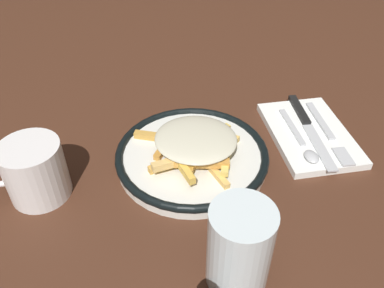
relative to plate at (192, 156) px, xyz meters
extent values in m
plane|color=#452618|center=(0.00, 0.00, -0.01)|extent=(2.60, 2.60, 0.00)
cylinder|color=silver|center=(0.00, 0.00, 0.00)|extent=(0.24, 0.24, 0.02)
torus|color=black|center=(0.00, 0.00, 0.01)|extent=(0.25, 0.25, 0.01)
cube|color=gold|center=(0.00, 0.04, 0.02)|extent=(0.09, 0.04, 0.01)
cube|color=#CD8C43|center=(-0.01, -0.02, 0.01)|extent=(0.04, 0.08, 0.01)
cube|color=gold|center=(0.00, -0.03, 0.01)|extent=(0.02, 0.06, 0.01)
cube|color=gold|center=(0.00, 0.02, 0.02)|extent=(0.05, 0.08, 0.01)
cube|color=#E8B866|center=(0.04, 0.03, 0.02)|extent=(0.07, 0.02, 0.01)
cube|color=#C68C41|center=(0.01, -0.02, 0.03)|extent=(0.04, 0.07, 0.01)
cube|color=#EDB75C|center=(-0.02, 0.05, 0.01)|extent=(0.03, 0.07, 0.01)
cube|color=gold|center=(0.04, -0.02, 0.01)|extent=(0.05, 0.06, 0.01)
cube|color=#E5B060|center=(-0.03, -0.01, 0.01)|extent=(0.08, 0.02, 0.01)
cube|color=gold|center=(0.04, -0.05, 0.01)|extent=(0.09, 0.05, 0.01)
cube|color=gold|center=(0.00, -0.04, 0.02)|extent=(0.08, 0.03, 0.01)
cube|color=gold|center=(-0.01, 0.01, 0.03)|extent=(0.09, 0.02, 0.01)
cube|color=gold|center=(-0.04, 0.00, 0.02)|extent=(0.03, 0.07, 0.01)
cube|color=gold|center=(0.04, 0.02, 0.01)|extent=(0.08, 0.04, 0.01)
cube|color=#E6B55D|center=(0.00, 0.01, 0.02)|extent=(0.08, 0.05, 0.01)
cube|color=#EAC85E|center=(-0.04, 0.04, 0.02)|extent=(0.03, 0.06, 0.01)
cube|color=#F2BE57|center=(-0.01, -0.02, 0.02)|extent=(0.07, 0.03, 0.01)
cube|color=#E4B056|center=(0.01, 0.00, 0.01)|extent=(0.02, 0.06, 0.01)
cube|color=gold|center=(0.00, 0.01, 0.03)|extent=(0.08, 0.03, 0.01)
cube|color=#DBB64F|center=(-0.04, -0.02, 0.02)|extent=(0.06, 0.04, 0.01)
cube|color=#EBB847|center=(0.03, 0.04, 0.02)|extent=(0.03, 0.09, 0.01)
cube|color=orange|center=(0.01, -0.01, 0.02)|extent=(0.06, 0.09, 0.01)
cube|color=#E6B755|center=(-0.05, 0.01, 0.01)|extent=(0.06, 0.06, 0.01)
cube|color=gold|center=(-0.01, -0.01, 0.01)|extent=(0.08, 0.03, 0.01)
ellipsoid|color=beige|center=(-0.01, 0.00, 0.03)|extent=(0.17, 0.17, 0.02)
cube|color=#20632F|center=(0.00, -0.01, 0.04)|extent=(0.00, 0.00, 0.00)
cube|color=#345F27|center=(0.00, -0.02, 0.04)|extent=(0.00, 0.00, 0.00)
cube|color=#305924|center=(-0.03, 0.00, 0.04)|extent=(0.00, 0.00, 0.00)
cube|color=#39651E|center=(0.02, -0.01, 0.04)|extent=(0.00, 0.00, 0.00)
cube|color=#226B31|center=(0.01, -0.04, 0.04)|extent=(0.00, 0.00, 0.00)
cube|color=white|center=(-0.22, -0.02, -0.01)|extent=(0.14, 0.20, 0.01)
cube|color=silver|center=(-0.25, -0.04, 0.00)|extent=(0.02, 0.11, 0.01)
cube|color=silver|center=(-0.24, 0.06, 0.00)|extent=(0.03, 0.05, 0.00)
cube|color=black|center=(-0.22, -0.08, 0.00)|extent=(0.02, 0.09, 0.01)
cube|color=silver|center=(-0.21, 0.03, 0.00)|extent=(0.03, 0.12, 0.00)
cube|color=silver|center=(-0.19, -0.03, 0.00)|extent=(0.01, 0.10, 0.00)
ellipsoid|color=silver|center=(-0.19, 0.05, 0.00)|extent=(0.02, 0.03, 0.01)
cylinder|color=silver|center=(-0.01, 0.22, 0.05)|extent=(0.08, 0.08, 0.12)
cylinder|color=white|center=(0.24, 0.02, 0.03)|extent=(0.09, 0.09, 0.09)
camera|label=1|loc=(0.11, 0.47, 0.43)|focal=36.87mm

